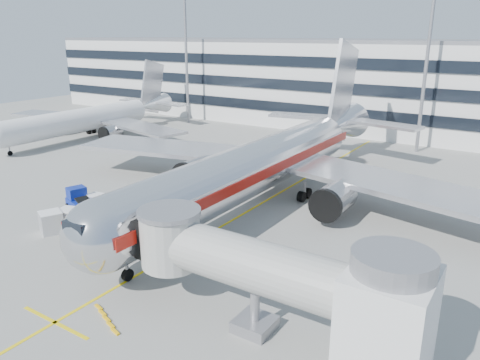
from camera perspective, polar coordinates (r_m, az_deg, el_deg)
The scene contains 15 objects.
ground at distance 39.94m, azimuth -5.18°, elevation -7.32°, with size 180.00×180.00×0.00m, color gray.
lead_in_line at distance 47.55m, azimuth 2.25°, elevation -3.08°, with size 0.25×70.00×0.01m, color yellow.
stop_bar at distance 31.59m, azimuth -21.63°, elevation -15.84°, with size 6.00×0.25×0.01m, color yellow.
main_jet at distance 47.67m, azimuth 3.38°, elevation 2.30°, with size 50.95×48.70×16.06m.
jet_bridge at distance 26.23m, azimuth 5.09°, elevation -11.91°, with size 17.80×4.50×7.00m.
terminal at distance 89.63m, azimuth 18.54°, elevation 10.93°, with size 150.00×24.25×15.60m.
light_mast_west at distance 90.95m, azimuth -6.61°, elevation 16.25°, with size 2.40×1.20×25.45m.
light_mast_centre at distance 71.85m, azimuth 21.99°, elevation 14.84°, with size 2.40×1.20×25.45m.
second_jet at distance 81.99m, azimuth -17.69°, elevation 7.19°, with size 38.21×36.52×12.04m.
belt_loader at distance 44.21m, azimuth -17.67°, elevation -4.63°, with size 5.19×2.87×2.42m.
baggage_tug at distance 48.33m, azimuth -19.02°, elevation -2.45°, with size 3.49×2.73×2.32m.
cargo_container_left at distance 44.57m, azimuth -20.15°, elevation -4.41°, with size 2.10×2.10×1.79m.
cargo_container_right at distance 48.31m, azimuth -17.13°, elevation -2.56°, with size 1.65×1.65×1.56m.
cargo_container_front at distance 44.13m, azimuth -22.04°, elevation -4.78°, with size 2.35×2.35×1.89m.
ramp_worker at distance 43.15m, azimuth -13.67°, elevation -4.38°, with size 0.73×0.48×2.01m, color #A8F119.
Camera 1 is at (22.65, -28.31, 16.74)m, focal length 35.00 mm.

